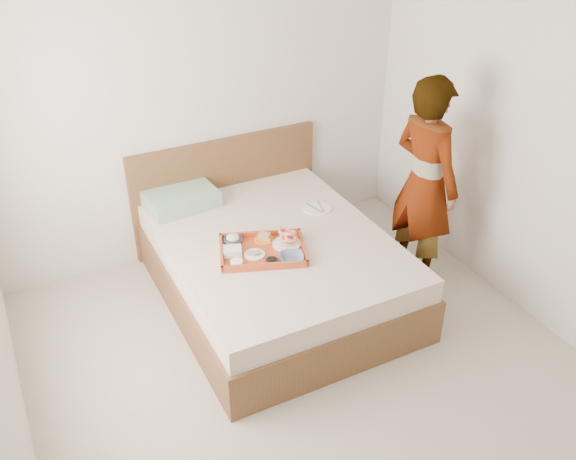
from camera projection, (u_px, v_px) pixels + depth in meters
The scene contains 17 objects.
ground at pixel (324, 387), 4.04m from camera, with size 3.50×4.00×0.01m, color #BAAE9D.
wall_back at pixel (202, 100), 4.87m from camera, with size 3.50×0.01×2.60m, color silver.
wall_right at pixel (564, 153), 4.03m from camera, with size 0.01×4.00×2.60m, color silver.
bed at pixel (276, 269), 4.72m from camera, with size 1.65×2.00×0.53m, color brown.
headboard at pixel (226, 190), 5.34m from camera, with size 1.65×0.06×0.95m, color brown.
pillow at pixel (181, 199), 4.96m from camera, with size 0.55×0.37×0.13m, color #91B895.
tray at pixel (263, 250), 4.41m from camera, with size 0.60×0.44×0.05m, color #B35B2A.
prawn_plate at pixel (287, 244), 4.48m from camera, with size 0.21×0.21×0.01m, color white.
navy_bowl_big at pixel (292, 258), 4.30m from camera, with size 0.17×0.17×0.04m, color navy.
sauce_dish at pixel (272, 261), 4.27m from camera, with size 0.09×0.09×0.03m, color black.
meat_plate at pixel (255, 255), 4.36m from camera, with size 0.15×0.15×0.01m, color white.
bread_plate at pixel (264, 240), 4.53m from camera, with size 0.15×0.15×0.01m, color orange.
salad_bowl at pixel (233, 240), 4.49m from camera, with size 0.13×0.13×0.04m, color navy.
plastic_tub at pixel (232, 251), 4.36m from camera, with size 0.13×0.10×0.05m, color silver.
cheese_round at pixel (237, 263), 4.26m from camera, with size 0.09×0.09×0.03m, color white.
dinner_plate at pixel (317, 208), 4.96m from camera, with size 0.23×0.23×0.01m, color white.
person at pixel (425, 183), 4.67m from camera, with size 0.61×0.40×1.67m, color silver.
Camera 1 is at (-1.52, -2.48, 2.99)m, focal length 38.82 mm.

